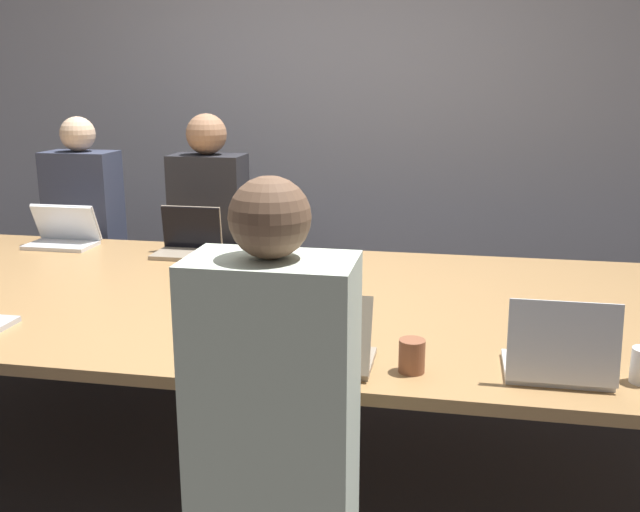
# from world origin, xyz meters

# --- Properties ---
(ground_plane) EXTENTS (24.00, 24.00, 0.00)m
(ground_plane) POSITION_xyz_m (0.00, 0.00, 0.00)
(ground_plane) COLOR #383333
(curtain_wall) EXTENTS (12.00, 0.06, 2.80)m
(curtain_wall) POSITION_xyz_m (0.00, 2.04, 1.40)
(curtain_wall) COLOR #9999A3
(curtain_wall) RESTS_ON ground_plane
(conference_table) EXTENTS (3.98, 1.68, 0.72)m
(conference_table) POSITION_xyz_m (0.00, 0.00, 0.68)
(conference_table) COLOR #9E7547
(conference_table) RESTS_ON ground_plane
(laptop_near_midright) EXTENTS (0.35, 0.24, 0.24)m
(laptop_near_midright) POSITION_xyz_m (0.43, -0.69, 0.79)
(laptop_near_midright) COLOR gray
(laptop_near_midright) RESTS_ON conference_table
(person_near_midright) EXTENTS (0.40, 0.24, 1.36)m
(person_near_midright) POSITION_xyz_m (0.41, -1.12, 0.66)
(person_near_midright) COLOR #2D2D38
(person_near_midright) RESTS_ON ground_plane
(cup_near_midright) EXTENTS (0.08, 0.08, 0.10)m
(cup_near_midright) POSITION_xyz_m (0.72, -0.66, 0.77)
(cup_near_midright) COLOR brown
(cup_near_midright) RESTS_ON conference_table
(laptop_near_right) EXTENTS (0.31, 0.25, 0.25)m
(laptop_near_right) POSITION_xyz_m (1.15, -0.64, 0.80)
(laptop_near_right) COLOR silver
(laptop_near_right) RESTS_ON conference_table
(laptop_far_left) EXTENTS (0.35, 0.22, 0.22)m
(laptop_far_left) POSITION_xyz_m (-1.17, 0.65, 0.79)
(laptop_far_left) COLOR silver
(laptop_far_left) RESTS_ON conference_table
(person_far_left) EXTENTS (0.40, 0.24, 1.37)m
(person_far_left) POSITION_xyz_m (-1.27, 1.06, 0.66)
(person_far_left) COLOR #2D2D38
(person_far_left) RESTS_ON ground_plane
(laptop_far_midleft) EXTENTS (0.31, 0.23, 0.23)m
(laptop_far_midleft) POSITION_xyz_m (-0.46, 0.60, 0.79)
(laptop_far_midleft) COLOR gray
(laptop_far_midleft) RESTS_ON conference_table
(person_far_midleft) EXTENTS (0.40, 0.24, 1.39)m
(person_far_midleft) POSITION_xyz_m (-0.50, 1.03, 0.68)
(person_far_midleft) COLOR #2D2D38
(person_far_midleft) RESTS_ON ground_plane
(stapler) EXTENTS (0.05, 0.15, 0.05)m
(stapler) POSITION_xyz_m (0.10, -0.14, 0.75)
(stapler) COLOR black
(stapler) RESTS_ON conference_table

